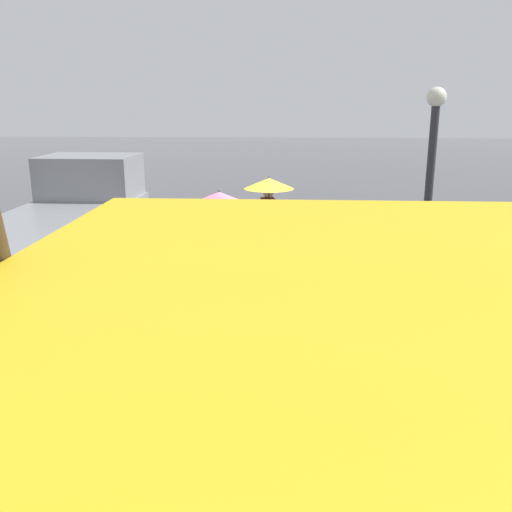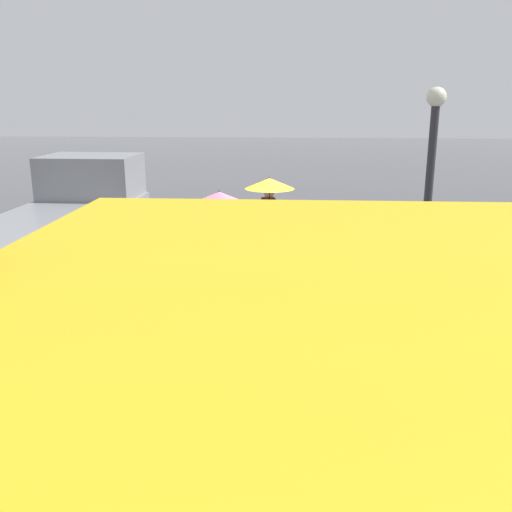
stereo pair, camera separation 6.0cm
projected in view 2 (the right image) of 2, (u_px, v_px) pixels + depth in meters
ground_plane at (250, 290)px, 11.24m from camera, size 90.00×90.00×0.00m
slush_patch_near_cluster at (65, 356)px, 8.36m from camera, size 1.53×1.53×0.01m
slush_patch_under_van at (19, 356)px, 8.38m from camera, size 1.38×1.38×0.01m
cargo_van_parked_right at (63, 244)px, 10.07m from camera, size 2.27×5.37×2.60m
shopping_cart_vendor at (280, 276)px, 10.30m from camera, size 0.71×0.92×1.02m
hand_dolly_boxes at (218, 272)px, 10.27m from camera, size 0.59×0.76×1.32m
pedestrian_pink_side at (253, 242)px, 8.67m from camera, size 1.04×1.04×2.15m
pedestrian_black_side at (217, 222)px, 10.04m from camera, size 1.04×1.04×2.15m
pedestrian_white_side at (269, 203)px, 11.81m from camera, size 1.04×1.04×2.15m
street_lamp at (429, 192)px, 8.29m from camera, size 0.28×0.28×3.86m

